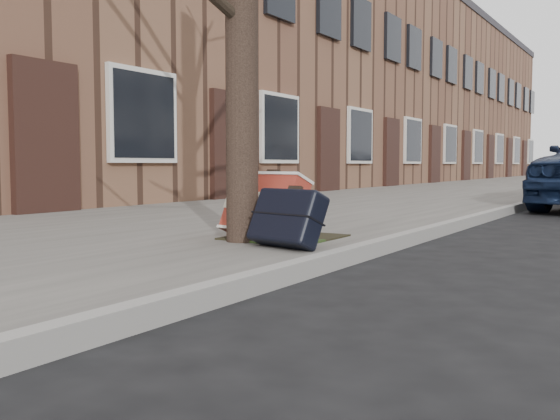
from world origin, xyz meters
The scene contains 6 objects.
ground centered at (0.00, 0.00, 0.00)m, with size 120.00×120.00×0.00m, color black.
near_sidewalk centered at (-3.70, 15.00, 0.06)m, with size 5.00×70.00×0.12m, color slate.
house_near centered at (-9.60, 16.00, 3.50)m, with size 6.80×40.00×7.00m, color brown.
dirt_patch centered at (-2.00, 1.20, 0.13)m, with size 0.85×0.85×0.01m, color black.
suitcase_red centered at (-2.10, 1.04, 0.40)m, with size 0.73×0.20×0.53m, color maroon.
suitcase_navy centered at (-1.65, 0.66, 0.35)m, with size 0.60×0.19×0.43m, color black.
Camera 1 is at (0.77, -3.33, 0.75)m, focal length 40.00 mm.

